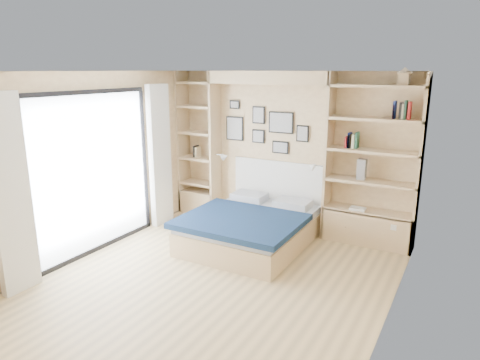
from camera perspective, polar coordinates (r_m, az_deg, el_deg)
The scene contains 8 objects.
ground at distance 5.43m, azimuth -3.22°, elevation -13.17°, with size 4.50×4.50×0.00m, color #D3B47B.
room_shell at distance 6.48m, azimuth 0.93°, elevation 1.66°, with size 4.50×4.50×4.50m.
bed at distance 6.37m, azimuth 1.57°, elevation -6.19°, with size 1.64×2.02×1.07m.
photo_gallery at distance 7.03m, azimuth 3.20°, elevation 7.02°, with size 1.48×0.02×0.82m.
reading_lamps at distance 6.85m, azimuth 3.46°, elevation 2.55°, with size 1.92×0.12×0.15m.
shelf_decor at distance 6.32m, azimuth 16.15°, elevation 6.70°, with size 3.51×0.23×2.03m.
deck at distance 7.81m, azimuth -26.29°, elevation -5.86°, with size 3.20×4.00×0.05m, color #716354.
deck_chair at distance 7.73m, azimuth -26.33°, elevation -2.87°, with size 0.58×0.89×0.86m.
Camera 1 is at (2.59, -4.05, 2.52)m, focal length 32.00 mm.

